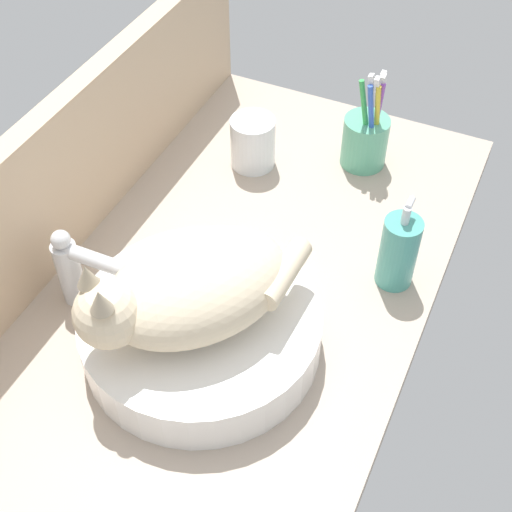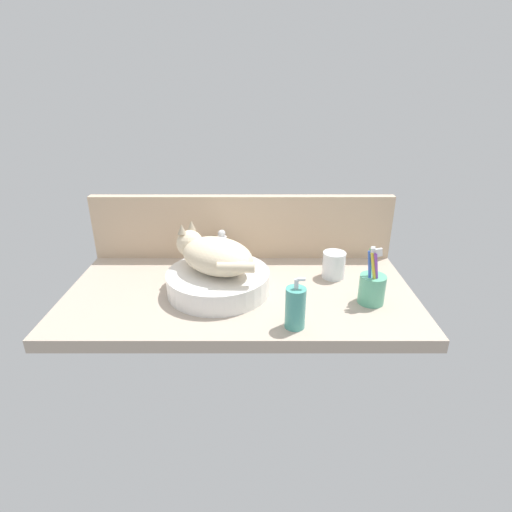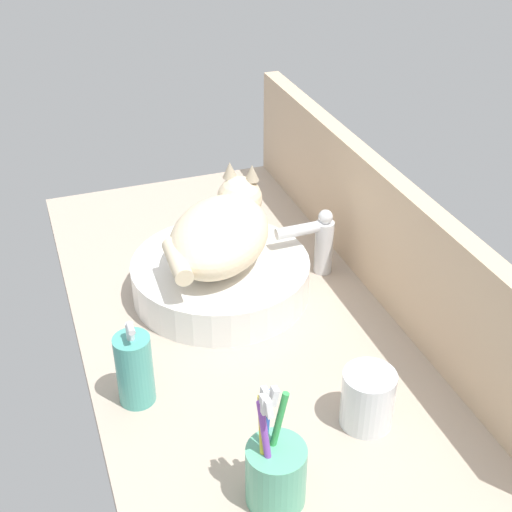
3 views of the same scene
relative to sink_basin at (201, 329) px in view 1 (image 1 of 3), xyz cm
name	(u,v)px [view 1 (image 1 of 3)]	position (x,y,z in cm)	size (l,w,h in cm)	color
ground_plane	(217,314)	(6.90, 1.34, -5.46)	(112.62, 57.75, 4.00)	#B2A08E
backsplash_panel	(48,193)	(6.90, 28.42, 8.67)	(112.62, 3.60, 24.28)	#CCAD8C
sink_basin	(201,329)	(0.00, 0.00, 0.00)	(33.07, 33.07, 6.93)	white
cat	(188,289)	(-1.15, 0.75, 9.22)	(30.21, 28.50, 14.00)	beige
faucet	(74,266)	(-0.29, 19.90, 3.84)	(3.60, 11.81, 13.60)	silver
soap_dispenser	(398,251)	(22.90, -20.69, 2.63)	(5.65, 5.65, 15.24)	teal
toothbrush_cup	(366,139)	(47.50, -7.39, 1.64)	(7.99, 7.99, 18.71)	#5BB28E
water_glass	(253,145)	(39.06, 10.37, 0.50)	(7.88, 7.88, 9.21)	white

